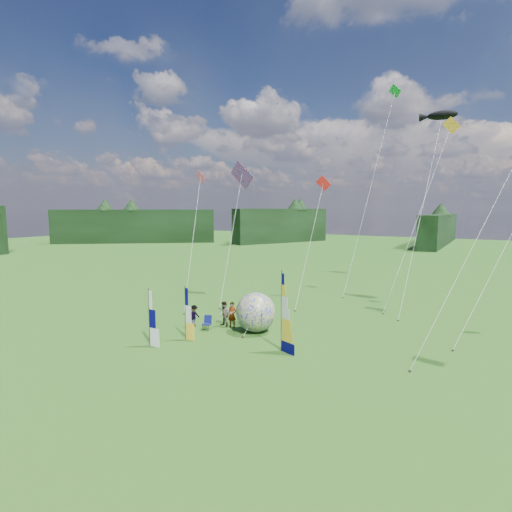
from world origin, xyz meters
The scene contains 19 objects.
ground centered at (0.00, 0.00, 0.00)m, with size 220.00×220.00×0.00m, color #416020.
treeline_ring centered at (0.00, 0.00, 4.00)m, with size 210.00×210.00×8.00m, color #163216, non-canonical shape.
feather_banner_main centered at (1.31, 3.10, 2.36)m, with size 1.28×0.10×4.72m, color #050250, non-canonical shape.
side_banner_left centered at (-4.99, 1.77, 1.71)m, with size 0.96×0.10×3.43m, color yellow, non-canonical shape.
side_banner_far centered at (-6.12, -0.29, 1.75)m, with size 1.03×0.10×3.50m, color white, non-canonical shape.
bol_inflatable centered at (-1.97, 5.56, 1.37)m, with size 2.74×2.74×2.74m, color #110D9F.
spectator_a centered at (-3.93, 5.54, 0.93)m, with size 0.68×0.45×1.86m, color #66594C.
spectator_b centered at (-4.53, 5.44, 0.91)m, with size 0.89×0.44×1.82m, color #66594C.
spectator_c centered at (-6.41, 4.29, 0.79)m, with size 1.02×0.38×1.58m, color #66594C.
spectator_d centered at (-3.31, 7.72, 0.85)m, with size 0.99×0.41×1.70m, color #66594C.
camp_chair centered at (-5.07, 4.05, 0.52)m, with size 0.60×0.60×1.03m, color #0B1049, non-canonical shape.
kite_whale centered at (6.40, 19.25, 9.42)m, with size 4.04×14.81×18.84m, color black, non-canonical shape.
kite_rainbow_delta centered at (-9.07, 12.98, 7.11)m, with size 7.08×11.90×14.21m, color red, non-canonical shape.
kite_parafoil centered at (11.01, 6.57, 7.56)m, with size 8.40×8.92×15.12m, color red, non-canonical shape.
small_kite_red centered at (-2.38, 15.71, 6.10)m, with size 3.20×10.04×12.20m, color red, non-canonical shape.
small_kite_orange centered at (6.17, 18.99, 8.57)m, with size 5.96×10.69×17.14m, color #FFA726, non-canonical shape.
small_kite_yellow centered at (12.47, 12.28, 6.63)m, with size 6.99×10.08×13.26m, color #FFB10C, non-canonical shape.
small_kite_pink centered at (-10.83, 9.55, 6.28)m, with size 5.29×8.44×12.56m, color #CD4A6E, non-canonical shape.
small_kite_green centered at (0.76, 23.37, 11.08)m, with size 4.53×11.59×22.15m, color green, non-canonical shape.
Camera 1 is at (11.95, -17.42, 8.44)m, focal length 28.00 mm.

